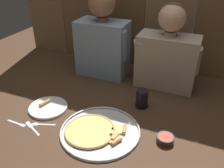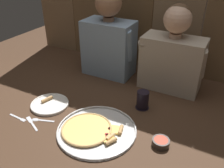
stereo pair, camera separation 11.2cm
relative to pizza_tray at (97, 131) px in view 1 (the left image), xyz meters
The scene contains 10 objects.
ground_plane 0.13m from the pizza_tray, 97.44° to the left, with size 3.20×3.20×0.00m, color #422B1C.
pizza_tray is the anchor object (origin of this frame).
dinner_plate 0.39m from the pizza_tray, 168.06° to the left, with size 0.24×0.24×0.03m.
drinking_glass 0.37m from the pizza_tray, 65.27° to the left, with size 0.09×0.09×0.11m.
dipping_bowl 0.36m from the pizza_tray, 10.94° to the left, with size 0.09×0.09×0.03m.
table_fork 0.47m from the pizza_tray, 166.38° to the right, with size 0.13×0.02×0.01m.
table_knife 0.36m from the pizza_tray, 162.32° to the right, with size 0.15×0.08×0.01m.
table_spoon 0.34m from the pizza_tray, 168.40° to the right, with size 0.14×0.06×0.01m.
diner_left 0.76m from the pizza_tray, 111.66° to the left, with size 0.41×0.22×0.64m.
diner_right 0.74m from the pizza_tray, 70.92° to the left, with size 0.44×0.21×0.58m.
Camera 1 is at (0.47, -1.02, 0.88)m, focal length 38.16 mm.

